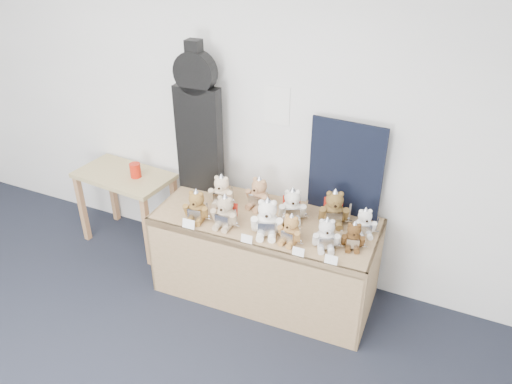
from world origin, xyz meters
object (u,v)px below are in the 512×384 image
at_px(guitar_case, 198,121).
at_px(teddy_front_centre, 267,219).
at_px(teddy_front_end, 353,236).
at_px(teddy_back_centre_right, 292,206).
at_px(side_table, 125,186).
at_px(teddy_back_centre_left, 259,194).
at_px(teddy_front_far_left, 197,207).
at_px(teddy_front_right, 291,230).
at_px(teddy_front_left, 225,212).
at_px(teddy_front_far_right, 326,235).
at_px(teddy_back_end, 364,223).
at_px(display_table, 262,240).
at_px(teddy_back_right, 334,209).
at_px(red_cup, 135,170).
at_px(teddy_back_left, 222,191).

height_order(guitar_case, teddy_front_centre, guitar_case).
relative_size(teddy_front_end, teddy_back_centre_right, 0.78).
height_order(side_table, teddy_back_centre_right, teddy_back_centre_right).
height_order(guitar_case, teddy_back_centre_left, guitar_case).
distance_m(teddy_front_end, teddy_back_centre_right, 0.54).
xyz_separation_m(teddy_front_far_left, teddy_front_end, (1.16, 0.15, -0.02)).
bearing_deg(guitar_case, teddy_front_right, -25.43).
bearing_deg(side_table, teddy_front_left, -11.01).
distance_m(teddy_front_far_right, teddy_back_end, 0.34).
distance_m(display_table, teddy_back_right, 0.60).
relative_size(display_table, teddy_back_centre_left, 6.11).
height_order(red_cup, teddy_back_right, teddy_back_right).
distance_m(display_table, teddy_front_right, 0.39).
bearing_deg(display_table, teddy_front_left, -152.67).
bearing_deg(teddy_back_right, guitar_case, 157.30).
height_order(teddy_front_centre, teddy_front_right, teddy_front_centre).
bearing_deg(teddy_front_far_right, teddy_front_left, 162.89).
bearing_deg(teddy_back_end, teddy_front_far_right, -154.53).
height_order(teddy_back_centre_left, teddy_back_end, teddy_back_centre_left).
bearing_deg(display_table, teddy_front_right, -26.57).
relative_size(red_cup, teddy_front_left, 0.45).
xyz_separation_m(guitar_case, teddy_front_end, (1.38, -0.29, -0.51)).
height_order(display_table, teddy_back_centre_right, teddy_back_centre_right).
bearing_deg(teddy_front_right, teddy_front_far_right, 16.66).
relative_size(teddy_back_centre_left, teddy_back_right, 0.92).
bearing_deg(red_cup, teddy_front_far_right, -8.98).
relative_size(display_table, teddy_front_end, 7.68).
relative_size(teddy_back_centre_right, teddy_back_end, 1.22).
relative_size(teddy_front_far_left, teddy_front_end, 1.22).
xyz_separation_m(guitar_case, teddy_back_centre_left, (0.56, -0.08, -0.49)).
distance_m(display_table, red_cup, 1.34).
bearing_deg(teddy_front_right, teddy_front_far_left, -170.18).
relative_size(side_table, teddy_front_end, 3.95).
distance_m(teddy_front_right, teddy_back_end, 0.54).
relative_size(guitar_case, teddy_front_far_right, 4.69).
bearing_deg(teddy_back_end, display_table, 166.18).
height_order(teddy_front_centre, teddy_back_centre_left, teddy_front_centre).
xyz_separation_m(display_table, teddy_front_centre, (0.08, -0.11, 0.28)).
relative_size(teddy_front_left, teddy_front_right, 1.14).
height_order(guitar_case, teddy_front_end, guitar_case).
distance_m(guitar_case, teddy_front_right, 1.16).
bearing_deg(teddy_front_far_right, teddy_back_left, 146.06).
relative_size(guitar_case, teddy_front_far_left, 4.47).
bearing_deg(teddy_front_right, display_table, 163.17).
height_order(guitar_case, teddy_back_right, guitar_case).
relative_size(teddy_back_left, teddy_back_centre_left, 0.97).
bearing_deg(teddy_back_end, teddy_back_right, 140.47).
bearing_deg(side_table, teddy_back_end, 4.20).
distance_m(side_table, teddy_front_end, 2.15).
bearing_deg(teddy_back_left, side_table, 165.47).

